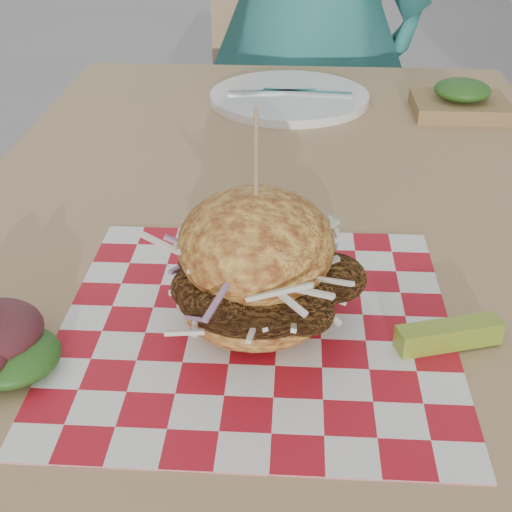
% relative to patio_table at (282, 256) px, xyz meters
% --- Properties ---
extents(patio_table, '(0.80, 1.20, 0.75)m').
position_rel_patio_table_xyz_m(patio_table, '(0.00, 0.00, 0.00)').
color(patio_table, '#A37B5A').
rests_on(patio_table, ground).
extents(patio_chair, '(0.50, 0.51, 0.95)m').
position_rel_patio_table_xyz_m(patio_chair, '(0.02, 0.92, -0.12)').
color(patio_chair, '#A37B5A').
rests_on(patio_chair, ground).
extents(paper_liner, '(0.36, 0.36, 0.00)m').
position_rel_patio_table_xyz_m(paper_liner, '(-0.02, -0.26, 0.08)').
color(paper_liner, '#B41220').
rests_on(paper_liner, patio_table).
extents(sandwich, '(0.18, 0.18, 0.21)m').
position_rel_patio_table_xyz_m(sandwich, '(-0.02, -0.26, 0.14)').
color(sandwich, gold).
rests_on(sandwich, paper_liner).
extents(pickle_spear, '(0.10, 0.05, 0.02)m').
position_rel_patio_table_xyz_m(pickle_spear, '(0.15, -0.28, 0.09)').
color(pickle_spear, olive).
rests_on(pickle_spear, paper_liner).
extents(place_setting, '(0.27, 0.27, 0.02)m').
position_rel_patio_table_xyz_m(place_setting, '(0.00, 0.39, 0.09)').
color(place_setting, white).
rests_on(place_setting, patio_table).
extents(kraft_tray, '(0.15, 0.12, 0.06)m').
position_rel_patio_table_xyz_m(kraft_tray, '(0.28, 0.34, 0.10)').
color(kraft_tray, olive).
rests_on(kraft_tray, patio_table).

